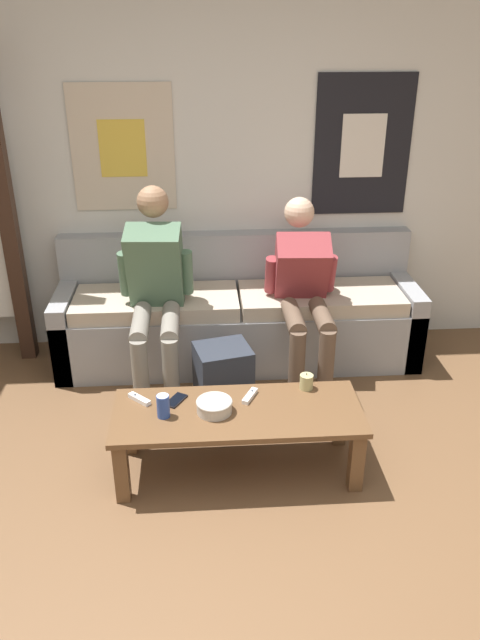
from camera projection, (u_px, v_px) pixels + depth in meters
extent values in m
plane|color=brown|center=(240.00, 606.00, 2.58)|extent=(18.00, 18.00, 0.00)
cube|color=silver|center=(215.00, 168.00, 4.23)|extent=(10.00, 0.05, 2.55)
cube|color=beige|center=(123.00, 148.00, 4.10)|extent=(0.68, 0.01, 0.82)
cube|color=gold|center=(123.00, 149.00, 4.09)|extent=(0.30, 0.01, 0.37)
cube|color=black|center=(363.00, 146.00, 4.20)|extent=(0.66, 0.01, 0.93)
cube|color=silver|center=(363.00, 146.00, 4.19)|extent=(0.30, 0.01, 0.42)
cube|color=#382319|center=(8.00, 218.00, 4.05)|extent=(0.10, 0.10, 2.05)
cube|color=gray|center=(236.00, 288.00, 4.53)|extent=(2.47, 0.13, 0.85)
cube|color=gray|center=(239.00, 335.00, 4.33)|extent=(2.47, 0.53, 0.42)
cube|color=gray|center=(67.00, 333.00, 4.23)|extent=(0.12, 0.53, 0.54)
cube|color=gray|center=(406.00, 322.00, 4.38)|extent=(0.12, 0.53, 0.54)
cube|color=#B2A38E|center=(156.00, 303.00, 4.18)|extent=(1.09, 0.49, 0.10)
cube|color=#B2A38E|center=(320.00, 298.00, 4.25)|extent=(1.09, 0.49, 0.10)
cube|color=brown|center=(238.00, 413.00, 3.22)|extent=(1.29, 0.50, 0.03)
cube|color=brown|center=(129.00, 425.00, 3.44)|extent=(0.07, 0.07, 0.35)
cube|color=brown|center=(340.00, 417.00, 3.51)|extent=(0.07, 0.07, 0.35)
cube|color=brown|center=(122.00, 472.00, 3.09)|extent=(0.07, 0.07, 0.35)
cube|color=brown|center=(356.00, 461.00, 3.16)|extent=(0.07, 0.07, 0.35)
cylinder|color=gray|center=(141.00, 324.00, 3.77)|extent=(0.11, 0.43, 0.11)
cylinder|color=gray|center=(141.00, 378.00, 3.69)|extent=(0.10, 0.10, 0.50)
cube|color=#232328|center=(143.00, 420.00, 3.74)|extent=(0.11, 0.25, 0.05)
cylinder|color=gray|center=(170.00, 323.00, 3.79)|extent=(0.11, 0.43, 0.11)
cylinder|color=gray|center=(171.00, 377.00, 3.70)|extent=(0.10, 0.10, 0.50)
cube|color=#232328|center=(173.00, 419.00, 3.75)|extent=(0.11, 0.25, 0.05)
cube|color=#4C6B51|center=(155.00, 267.00, 3.93)|extent=(0.36, 0.38, 0.57)
sphere|color=#9E7556|center=(153.00, 202.00, 3.85)|extent=(0.20, 0.20, 0.20)
cylinder|color=#4C6B51|center=(125.00, 274.00, 3.94)|extent=(0.08, 0.12, 0.30)
cylinder|color=#4C6B51|center=(187.00, 272.00, 3.97)|extent=(0.08, 0.12, 0.30)
cylinder|color=brown|center=(293.00, 318.00, 3.85)|extent=(0.11, 0.39, 0.11)
cylinder|color=brown|center=(297.00, 369.00, 3.79)|extent=(0.10, 0.10, 0.50)
cube|color=#232328|center=(297.00, 409.00, 3.84)|extent=(0.11, 0.25, 0.05)
cylinder|color=brown|center=(322.00, 317.00, 3.86)|extent=(0.11, 0.39, 0.11)
cylinder|color=brown|center=(326.00, 368.00, 3.80)|extent=(0.10, 0.10, 0.50)
cube|color=#232328|center=(326.00, 408.00, 3.85)|extent=(0.11, 0.25, 0.05)
cube|color=maroon|center=(301.00, 269.00, 4.04)|extent=(0.37, 0.44, 0.51)
sphere|color=beige|center=(299.00, 212.00, 4.06)|extent=(0.20, 0.20, 0.20)
cylinder|color=maroon|center=(271.00, 275.00, 4.07)|extent=(0.08, 0.14, 0.27)
cylinder|color=maroon|center=(330.00, 273.00, 4.10)|extent=(0.08, 0.14, 0.27)
cube|color=#282D38|center=(223.00, 379.00, 3.79)|extent=(0.37, 0.34, 0.43)
cube|color=#282D38|center=(229.00, 403.00, 3.73)|extent=(0.24, 0.15, 0.20)
cylinder|color=#B7B2A8|center=(214.00, 406.00, 3.18)|extent=(0.18, 0.18, 0.07)
torus|color=#B7B2A8|center=(214.00, 402.00, 3.17)|extent=(0.19, 0.19, 0.02)
cylinder|color=tan|center=(306.00, 382.00, 3.38)|extent=(0.07, 0.07, 0.08)
cylinder|color=black|center=(307.00, 374.00, 3.36)|extent=(0.00, 0.00, 0.01)
cylinder|color=#28479E|center=(163.00, 406.00, 3.14)|extent=(0.07, 0.07, 0.12)
cylinder|color=silver|center=(163.00, 396.00, 3.11)|extent=(0.06, 0.06, 0.00)
cube|color=white|center=(139.00, 399.00, 3.28)|extent=(0.13, 0.12, 0.02)
cylinder|color=#333842|center=(135.00, 395.00, 3.30)|extent=(0.01, 0.01, 0.00)
cube|color=white|center=(250.00, 396.00, 3.31)|extent=(0.10, 0.14, 0.02)
cylinder|color=#333842|center=(252.00, 391.00, 3.33)|extent=(0.01, 0.01, 0.00)
cube|color=black|center=(176.00, 400.00, 3.28)|extent=(0.13, 0.15, 0.01)
cube|color=black|center=(176.00, 399.00, 3.28)|extent=(0.11, 0.14, 0.00)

